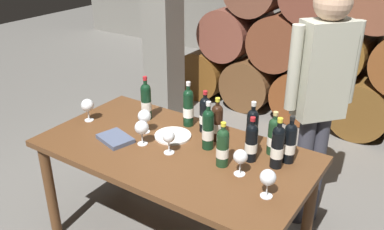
# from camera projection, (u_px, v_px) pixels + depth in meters

# --- Properties ---
(barrel_stack) EXTENTS (3.12, 0.90, 1.69)m
(barrel_stack) POSITION_uv_depth(u_px,v_px,m) (314.00, 49.00, 4.51)
(barrel_stack) COLOR brown
(barrel_stack) RESTS_ON ground_plane
(stone_pillar) EXTENTS (0.32, 0.32, 2.60)m
(stone_pillar) POSITION_uv_depth(u_px,v_px,m) (162.00, 0.00, 4.18)
(stone_pillar) COLOR slate
(stone_pillar) RESTS_ON ground_plane
(dining_table) EXTENTS (1.70, 0.90, 0.76)m
(dining_table) POSITION_uv_depth(u_px,v_px,m) (174.00, 161.00, 2.59)
(dining_table) COLOR brown
(dining_table) RESTS_ON ground_plane
(wine_bottle_0) EXTENTS (0.07, 0.07, 0.28)m
(wine_bottle_0) POSITION_uv_depth(u_px,v_px,m) (274.00, 136.00, 2.45)
(wine_bottle_0) COLOR #19381E
(wine_bottle_0) RESTS_ON dining_table
(wine_bottle_1) EXTENTS (0.07, 0.07, 0.28)m
(wine_bottle_1) POSITION_uv_depth(u_px,v_px,m) (251.00, 142.00, 2.38)
(wine_bottle_1) COLOR black
(wine_bottle_1) RESTS_ON dining_table
(wine_bottle_2) EXTENTS (0.07, 0.07, 0.29)m
(wine_bottle_2) POSITION_uv_depth(u_px,v_px,m) (290.00, 142.00, 2.37)
(wine_bottle_2) COLOR black
(wine_bottle_2) RESTS_ON dining_table
(wine_bottle_3) EXTENTS (0.07, 0.07, 0.29)m
(wine_bottle_3) POSITION_uv_depth(u_px,v_px,m) (205.00, 114.00, 2.71)
(wine_bottle_3) COLOR black
(wine_bottle_3) RESTS_ON dining_table
(wine_bottle_4) EXTENTS (0.07, 0.07, 0.32)m
(wine_bottle_4) POSITION_uv_depth(u_px,v_px,m) (146.00, 101.00, 2.88)
(wine_bottle_4) COLOR black
(wine_bottle_4) RESTS_ON dining_table
(wine_bottle_5) EXTENTS (0.07, 0.07, 0.27)m
(wine_bottle_5) POSITION_uv_depth(u_px,v_px,m) (223.00, 147.00, 2.33)
(wine_bottle_5) COLOR #19381E
(wine_bottle_5) RESTS_ON dining_table
(wine_bottle_6) EXTENTS (0.07, 0.07, 0.31)m
(wine_bottle_6) POSITION_uv_depth(u_px,v_px,m) (278.00, 146.00, 2.31)
(wine_bottle_6) COLOR black
(wine_bottle_6) RESTS_ON dining_table
(wine_bottle_7) EXTENTS (0.07, 0.07, 0.31)m
(wine_bottle_7) POSITION_uv_depth(u_px,v_px,m) (208.00, 129.00, 2.51)
(wine_bottle_7) COLOR black
(wine_bottle_7) RESTS_ON dining_table
(wine_bottle_8) EXTENTS (0.07, 0.07, 0.29)m
(wine_bottle_8) POSITION_uv_depth(u_px,v_px,m) (217.00, 122.00, 2.60)
(wine_bottle_8) COLOR black
(wine_bottle_8) RESTS_ON dining_table
(wine_bottle_9) EXTENTS (0.07, 0.07, 0.31)m
(wine_bottle_9) POSITION_uv_depth(u_px,v_px,m) (252.00, 129.00, 2.51)
(wine_bottle_9) COLOR black
(wine_bottle_9) RESTS_ON dining_table
(wine_bottle_10) EXTENTS (0.07, 0.07, 0.32)m
(wine_bottle_10) POSITION_uv_depth(u_px,v_px,m) (188.00, 107.00, 2.79)
(wine_bottle_10) COLOR black
(wine_bottle_10) RESTS_ON dining_table
(wine_glass_0) EXTENTS (0.08, 0.08, 0.16)m
(wine_glass_0) POSITION_uv_depth(u_px,v_px,m) (268.00, 178.00, 2.07)
(wine_glass_0) COLOR white
(wine_glass_0) RESTS_ON dining_table
(wine_glass_1) EXTENTS (0.09, 0.09, 0.16)m
(wine_glass_1) POSITION_uv_depth(u_px,v_px,m) (144.00, 117.00, 2.70)
(wine_glass_1) COLOR white
(wine_glass_1) RESTS_ON dining_table
(wine_glass_2) EXTENTS (0.08, 0.08, 0.15)m
(wine_glass_2) POSITION_uv_depth(u_px,v_px,m) (240.00, 157.00, 2.25)
(wine_glass_2) COLOR white
(wine_glass_2) RESTS_ON dining_table
(wine_glass_3) EXTENTS (0.09, 0.09, 0.16)m
(wine_glass_3) POSITION_uv_depth(u_px,v_px,m) (142.00, 128.00, 2.56)
(wine_glass_3) COLOR white
(wine_glass_3) RESTS_ON dining_table
(wine_glass_4) EXTENTS (0.07, 0.07, 0.15)m
(wine_glass_4) POSITION_uv_depth(u_px,v_px,m) (169.00, 137.00, 2.46)
(wine_glass_4) COLOR white
(wine_glass_4) RESTS_ON dining_table
(wine_glass_5) EXTENTS (0.09, 0.09, 0.16)m
(wine_glass_5) POSITION_uv_depth(u_px,v_px,m) (87.00, 106.00, 2.86)
(wine_glass_5) COLOR white
(wine_glass_5) RESTS_ON dining_table
(tasting_notebook) EXTENTS (0.25, 0.21, 0.03)m
(tasting_notebook) POSITION_uv_depth(u_px,v_px,m) (115.00, 139.00, 2.64)
(tasting_notebook) COLOR #4C5670
(tasting_notebook) RESTS_ON dining_table
(serving_plate) EXTENTS (0.24, 0.24, 0.01)m
(serving_plate) POSITION_uv_depth(u_px,v_px,m) (173.00, 136.00, 2.69)
(serving_plate) COLOR white
(serving_plate) RESTS_ON dining_table
(sommelier_presenting) EXTENTS (0.35, 0.40, 1.72)m
(sommelier_presenting) POSITION_uv_depth(u_px,v_px,m) (321.00, 89.00, 2.68)
(sommelier_presenting) COLOR #383842
(sommelier_presenting) RESTS_ON ground_plane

